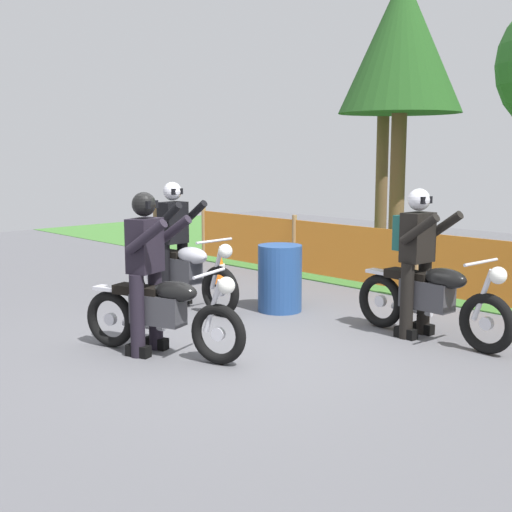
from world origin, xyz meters
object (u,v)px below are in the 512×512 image
at_px(motorcycle_lead, 184,273).
at_px(traffic_cone, 220,269).
at_px(rider_trailing, 147,267).
at_px(motorcycle_third, 432,299).
at_px(motorcycle_trailing, 163,313).
at_px(rider_lead, 173,236).
at_px(spare_drum, 280,278).
at_px(rider_third, 416,254).

xyz_separation_m(motorcycle_lead, traffic_cone, (-0.86, 1.37, -0.22)).
bearing_deg(rider_trailing, motorcycle_third, 36.30).
bearing_deg(rider_trailing, motorcycle_lead, 112.56).
bearing_deg(motorcycle_trailing, rider_lead, 121.18).
bearing_deg(rider_trailing, traffic_cone, 108.29).
xyz_separation_m(motorcycle_third, rider_trailing, (-1.76, -2.59, 0.45)).
bearing_deg(traffic_cone, motorcycle_trailing, -49.50).
bearing_deg(spare_drum, motorcycle_lead, -142.08).
height_order(motorcycle_lead, rider_third, rider_third).
bearing_deg(spare_drum, motorcycle_trailing, -76.11).
xyz_separation_m(motorcycle_trailing, traffic_cone, (-2.46, 2.87, -0.19)).
distance_m(rider_third, spare_drum, 2.01).
bearing_deg(spare_drum, motorcycle_third, 5.99).
relative_size(motorcycle_third, traffic_cone, 3.88).
relative_size(rider_lead, rider_trailing, 1.00).
relative_size(traffic_cone, spare_drum, 0.60).
relative_size(motorcycle_trailing, rider_third, 1.11).
bearing_deg(traffic_cone, rider_trailing, -52.23).
distance_m(motorcycle_lead, rider_third, 3.16).
bearing_deg(motorcycle_trailing, rider_trailing, -179.43).
height_order(motorcycle_third, traffic_cone, motorcycle_third).
xyz_separation_m(rider_trailing, rider_third, (1.54, 2.60, 0.03)).
bearing_deg(motorcycle_lead, rider_lead, -179.49).
height_order(rider_third, traffic_cone, rider_third).
xyz_separation_m(rider_lead, rider_trailing, (1.64, -1.55, -0.03)).
height_order(motorcycle_lead, rider_lead, rider_lead).
bearing_deg(motorcycle_third, rider_trailing, -121.02).
distance_m(motorcycle_third, rider_lead, 3.59).
distance_m(rider_trailing, rider_third, 3.02).
relative_size(motorcycle_lead, rider_third, 1.23).
distance_m(motorcycle_lead, motorcycle_third, 3.33).
xyz_separation_m(rider_trailing, spare_drum, (-0.39, 2.36, -0.48)).
distance_m(rider_lead, rider_trailing, 2.26).
bearing_deg(traffic_cone, spare_drum, -16.98).
height_order(motorcycle_third, rider_lead, rider_lead).
distance_m(motorcycle_trailing, spare_drum, 2.37).
bearing_deg(motorcycle_trailing, spare_drum, 84.41).
bearing_deg(rider_lead, traffic_cone, 111.62).
bearing_deg(motorcycle_trailing, motorcycle_third, 38.42).
xyz_separation_m(motorcycle_trailing, rider_lead, (-1.82, 1.49, 0.50)).
relative_size(motorcycle_lead, traffic_cone, 3.91).
distance_m(rider_third, traffic_cone, 3.89).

